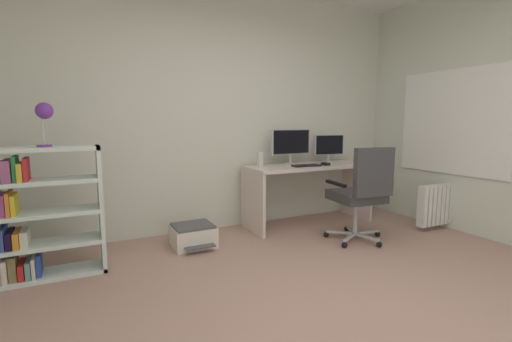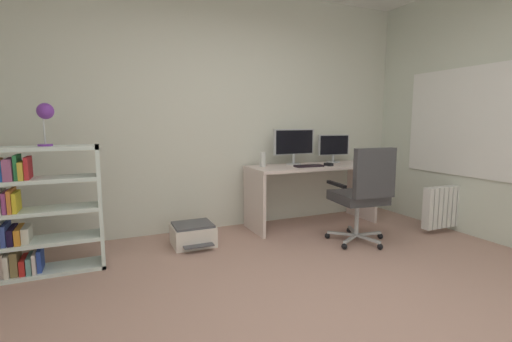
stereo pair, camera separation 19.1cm
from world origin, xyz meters
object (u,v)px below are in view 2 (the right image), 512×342
at_px(bookshelf, 32,213).
at_px(desk_lamp, 45,114).
at_px(desk, 312,180).
at_px(printer, 193,234).
at_px(desktop_speaker, 263,159).
at_px(keyboard, 309,166).
at_px(monitor_main, 294,143).
at_px(computer_mouse, 329,164).
at_px(office_chair, 363,191).
at_px(monitor_secondary, 334,146).
at_px(radiator, 448,206).

xyz_separation_m(bookshelf, desk_lamp, (0.15, 0.00, 0.80)).
relative_size(desk, printer, 3.44).
distance_m(desktop_speaker, bookshelf, 2.33).
height_order(keyboard, bookshelf, bookshelf).
relative_size(monitor_main, keyboard, 1.66).
xyz_separation_m(bookshelf, printer, (1.37, 0.18, -0.41)).
relative_size(desk, bookshelf, 1.48).
bearing_deg(printer, desk, 5.80).
relative_size(desktop_speaker, bookshelf, 0.16).
bearing_deg(printer, computer_mouse, 0.45).
bearing_deg(bookshelf, keyboard, 4.34).
relative_size(monitor_main, printer, 1.24).
bearing_deg(bookshelf, office_chair, -9.77).
distance_m(monitor_secondary, desktop_speaker, 1.03).
bearing_deg(desk, desktop_speaker, 170.48).
distance_m(monitor_main, desk_lamp, 2.63).
xyz_separation_m(desk, printer, (-1.52, -0.15, -0.44)).
height_order(desktop_speaker, printer, desktop_speaker).
bearing_deg(desk, computer_mouse, -45.67).
bearing_deg(desk_lamp, radiator, -7.67).
xyz_separation_m(monitor_secondary, radiator, (0.88, -1.02, -0.65)).
distance_m(keyboard, printer, 1.53).
xyz_separation_m(monitor_main, keyboard, (0.05, -0.27, -0.25)).
bearing_deg(radiator, printer, 165.64).
xyz_separation_m(monitor_main, bookshelf, (-2.71, -0.48, -0.48)).
bearing_deg(bookshelf, desk_lamp, 0.10).
bearing_deg(bookshelf, desk, 6.55).
xyz_separation_m(monitor_main, computer_mouse, (0.31, -0.29, -0.24)).
relative_size(desk, keyboard, 4.62).
bearing_deg(monitor_main, desk, -41.06).
bearing_deg(desk, keyboard, -135.58).
bearing_deg(desktop_speaker, office_chair, -53.92).
relative_size(printer, radiator, 0.64).
xyz_separation_m(desk, monitor_secondary, (0.41, 0.15, 0.39)).
xyz_separation_m(computer_mouse, desk_lamp, (-2.87, -0.19, 0.56)).
distance_m(bookshelf, radiator, 4.22).
bearing_deg(computer_mouse, desktop_speaker, 148.78).
xyz_separation_m(office_chair, printer, (-1.59, 0.69, -0.45)).
distance_m(desk_lamp, printer, 1.72).
bearing_deg(desk, radiator, -34.10).
distance_m(computer_mouse, office_chair, 0.73).
bearing_deg(monitor_secondary, monitor_main, -179.99).
height_order(computer_mouse, desktop_speaker, desktop_speaker).
bearing_deg(desk, desk_lamp, -173.10).
xyz_separation_m(desk, radiator, (1.29, -0.87, -0.25)).
distance_m(computer_mouse, radiator, 1.44).
height_order(desk, bookshelf, bookshelf).
bearing_deg(radiator, office_chair, 178.47).
bearing_deg(desk, office_chair, -85.04).
bearing_deg(computer_mouse, monitor_main, 123.57).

